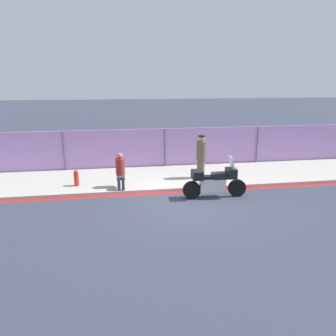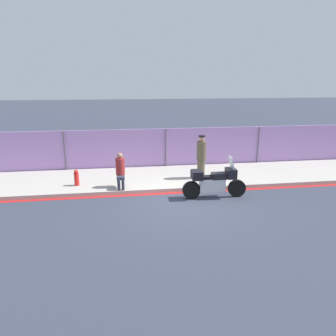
# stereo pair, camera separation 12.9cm
# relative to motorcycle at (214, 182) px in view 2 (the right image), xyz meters

# --- Properties ---
(ground_plane) EXTENTS (120.00, 120.00, 0.00)m
(ground_plane) POSITION_rel_motorcycle_xyz_m (-1.13, -0.45, -0.59)
(ground_plane) COLOR #333847
(sidewalk) EXTENTS (33.22, 3.28, 0.15)m
(sidewalk) POSITION_rel_motorcycle_xyz_m (-1.13, 2.39, -0.51)
(sidewalk) COLOR #ADA89E
(sidewalk) RESTS_ON ground_plane
(curb_paint_stripe) EXTENTS (33.22, 0.18, 0.01)m
(curb_paint_stripe) POSITION_rel_motorcycle_xyz_m (-1.13, 0.66, -0.59)
(curb_paint_stripe) COLOR red
(curb_paint_stripe) RESTS_ON ground_plane
(storefront_fence) EXTENTS (31.56, 0.17, 1.88)m
(storefront_fence) POSITION_rel_motorcycle_xyz_m (-1.13, 4.12, 0.35)
(storefront_fence) COLOR #AD7FC6
(storefront_fence) RESTS_ON ground_plane
(motorcycle) EXTENTS (2.26, 0.54, 1.47)m
(motorcycle) POSITION_rel_motorcycle_xyz_m (0.00, 0.00, 0.00)
(motorcycle) COLOR black
(motorcycle) RESTS_ON ground_plane
(officer_standing) EXTENTS (0.38, 0.38, 1.75)m
(officer_standing) POSITION_rel_motorcycle_xyz_m (0.03, 1.94, 0.46)
(officer_standing) COLOR brown
(officer_standing) RESTS_ON sidewalk
(person_seated_on_curb) EXTENTS (0.34, 0.65, 1.29)m
(person_seated_on_curb) POSITION_rel_motorcycle_xyz_m (-3.21, 1.21, 0.28)
(person_seated_on_curb) COLOR #2D3342
(person_seated_on_curb) RESTS_ON sidewalk
(fire_hydrant) EXTENTS (0.18, 0.23, 0.61)m
(fire_hydrant) POSITION_rel_motorcycle_xyz_m (-4.86, 1.68, -0.14)
(fire_hydrant) COLOR red
(fire_hydrant) RESTS_ON sidewalk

